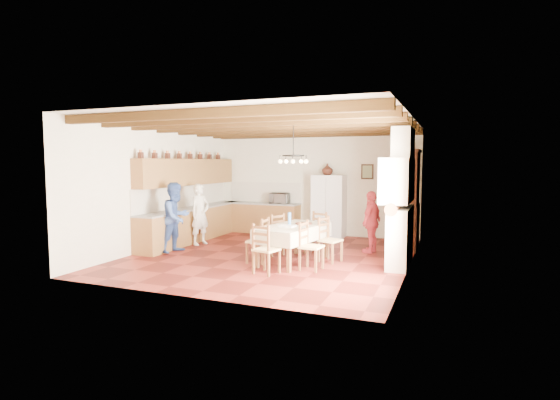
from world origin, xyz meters
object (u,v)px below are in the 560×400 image
object	(u,v)px
refrigerator	(329,206)
hutch	(407,199)
chair_left_near	(258,240)
chair_end_near	(266,249)
dining_table	(293,229)
chair_left_far	(272,234)
person_man	(200,214)
chair_right_near	(311,246)
chair_end_far	(315,233)
person_woman_red	(372,222)
person_woman_blue	(176,217)
microwave	(280,198)
chair_right_far	(330,239)

from	to	relation	value
refrigerator	hutch	bearing A→B (deg)	-22.09
chair_left_near	chair_end_near	xyz separation A→B (m)	(0.53, -0.76, 0.00)
dining_table	chair_left_far	bearing A→B (deg)	143.67
person_man	chair_right_near	bearing A→B (deg)	-96.56
hutch	chair_end_far	world-z (taller)	hutch
chair_end_far	person_woman_red	bearing A→B (deg)	43.54
person_woman_blue	chair_end_near	bearing A→B (deg)	-102.80
refrigerator	chair_left_far	xyz separation A→B (m)	(-0.56, -2.82, -0.40)
refrigerator	person_woman_blue	world-z (taller)	refrigerator
dining_table	microwave	size ratio (longest dim) A/B	3.47
chair_right_far	person_man	bearing A→B (deg)	97.39
chair_left_near	chair_right_near	size ratio (longest dim) A/B	1.00
chair_end_far	person_man	world-z (taller)	person_man
chair_end_near	person_woman_red	distance (m)	3.10
hutch	chair_left_far	bearing A→B (deg)	-145.37
person_woman_blue	microwave	world-z (taller)	person_woman_blue
hutch	chair_right_near	distance (m)	3.40
chair_right_near	chair_left_near	bearing A→B (deg)	87.93
dining_table	chair_left_far	distance (m)	0.87
person_woman_blue	person_man	bearing A→B (deg)	7.69
dining_table	chair_right_near	size ratio (longest dim) A/B	2.00
chair_left_near	person_woman_blue	distance (m)	2.27
chair_left_far	person_man	bearing A→B (deg)	-77.84
hutch	dining_table	bearing A→B (deg)	-131.00
chair_left_near	person_man	size ratio (longest dim) A/B	0.61
chair_left_near	chair_end_far	size ratio (longest dim) A/B	1.00
person_woman_red	chair_right_near	bearing A→B (deg)	-6.94
chair_left_far	chair_end_far	distance (m)	1.01
chair_left_near	chair_right_far	xyz separation A→B (m)	(1.40, 0.64, 0.00)
chair_end_far	microwave	world-z (taller)	microwave
chair_right_far	microwave	world-z (taller)	microwave
chair_end_near	person_woman_red	xyz separation A→B (m)	(1.51, 2.69, 0.24)
refrigerator	chair_right_far	distance (m)	3.13
microwave	chair_end_far	bearing A→B (deg)	-54.96
chair_left_near	chair_end_near	size ratio (longest dim) A/B	1.00
chair_left_far	person_woman_blue	xyz separation A→B (m)	(-2.23, -0.53, 0.34)
chair_left_far	chair_right_near	distance (m)	1.58
refrigerator	chair_left_far	world-z (taller)	refrigerator
refrigerator	chair_end_far	world-z (taller)	refrigerator
dining_table	person_woman_blue	world-z (taller)	person_woman_blue
chair_left_near	chair_right_near	world-z (taller)	same
hutch	chair_end_near	distance (m)	4.25
hutch	chair_left_far	distance (m)	3.47
chair_left_far	person_man	world-z (taller)	person_man
dining_table	chair_right_near	distance (m)	0.77
refrigerator	chair_end_near	distance (m)	4.41
dining_table	chair_left_far	xyz separation A→B (m)	(-0.68, 0.50, -0.22)
refrigerator	dining_table	distance (m)	3.33
dining_table	person_woman_red	bearing A→B (deg)	49.80
chair_right_near	chair_end_far	xyz separation A→B (m)	(-0.39, 1.54, 0.00)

